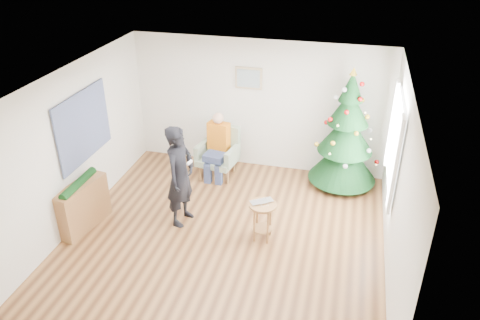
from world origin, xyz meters
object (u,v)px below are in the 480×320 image
(christmas_tree, at_px, (346,134))
(console, at_px, (83,206))
(stool, at_px, (263,221))
(armchair, at_px, (219,158))
(standing_man, at_px, (180,176))

(christmas_tree, xyz_separation_m, console, (-4.05, -2.45, -0.64))
(christmas_tree, bearing_deg, console, -148.85)
(stool, bearing_deg, armchair, 124.73)
(stool, bearing_deg, christmas_tree, 61.27)
(armchair, xyz_separation_m, console, (-1.67, -2.20, 0.04))
(christmas_tree, height_order, console, christmas_tree)
(stool, relative_size, armchair, 0.66)
(stool, xyz_separation_m, armchair, (-1.25, 1.80, 0.03))
(console, bearing_deg, christmas_tree, 41.22)
(christmas_tree, xyz_separation_m, standing_man, (-2.53, -1.90, -0.17))
(armchair, relative_size, standing_man, 0.57)
(stool, xyz_separation_m, standing_man, (-1.40, 0.15, 0.54))
(christmas_tree, distance_m, console, 4.78)
(christmas_tree, height_order, armchair, christmas_tree)
(armchair, distance_m, console, 2.76)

